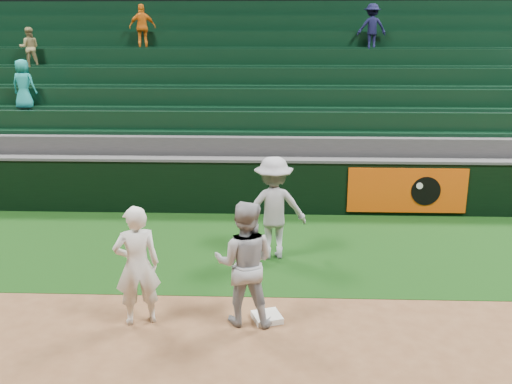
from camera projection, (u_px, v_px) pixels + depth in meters
ground at (265, 326)px, 7.96m from camera, size 70.00×70.00×0.00m
foul_grass at (269, 247)px, 10.84m from camera, size 36.00×4.20×0.01m
first_base at (267, 317)px, 8.13m from camera, size 0.48×0.48×0.09m
first_baseman at (137, 266)px, 7.85m from camera, size 0.73×0.60×1.72m
baserunner at (245, 263)px, 7.86m from camera, size 0.92×0.75×1.78m
base_coach at (273, 208)px, 10.15m from camera, size 1.29×0.86×1.86m
field_wall at (272, 185)px, 12.78m from camera, size 36.00×0.45×1.25m
stadium_seating at (273, 114)px, 16.11m from camera, size 36.00×5.95×4.85m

